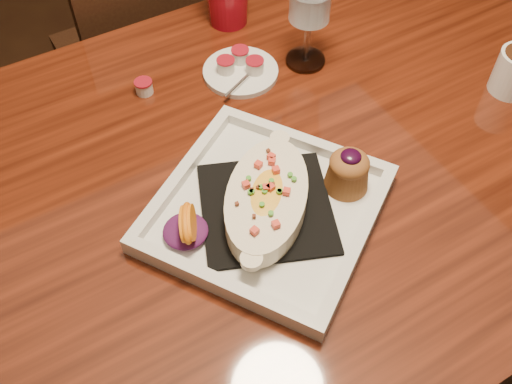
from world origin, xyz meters
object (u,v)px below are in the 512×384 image
table (295,185)px  saucer (240,70)px  plate (273,202)px  goblet (310,2)px  chair_far (159,56)px

table → saucer: size_ratio=10.87×
table → plate: bearing=-139.3°
table → saucer: bearing=87.6°
plate → saucer: plate is taller
goblet → saucer: bearing=165.7°
goblet → saucer: 0.17m
table → goblet: size_ratio=8.13×
plate → goblet: bearing=15.5°
chair_far → plate: bearing=81.7°
table → chair_far: bearing=90.0°
table → chair_far: size_ratio=1.61×
table → chair_far: (-0.00, 0.63, -0.15)m
plate → chair_far: bearing=48.6°
plate → goblet: 0.37m
goblet → table: bearing=-126.4°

